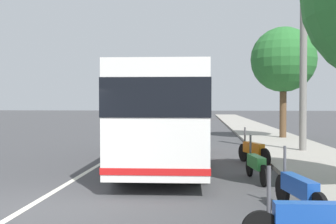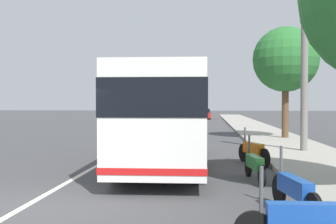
# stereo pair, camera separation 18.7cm
# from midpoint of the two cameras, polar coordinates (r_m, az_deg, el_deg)

# --- Properties ---
(ground_plane) EXTENTS (220.00, 220.00, 0.00)m
(ground_plane) POSITION_cam_midpoint_polar(r_m,az_deg,el_deg) (9.00, -20.05, -12.69)
(ground_plane) COLOR #424244
(sidewalk_curb) EXTENTS (110.00, 3.60, 0.14)m
(sidewalk_curb) POSITION_cam_midpoint_polar(r_m,az_deg,el_deg) (18.48, 17.48, -5.30)
(sidewalk_curb) COLOR #9E998E
(sidewalk_curb) RESTS_ON ground
(lane_divider_line) EXTENTS (110.00, 0.16, 0.01)m
(lane_divider_line) POSITION_cam_midpoint_polar(r_m,az_deg,el_deg) (18.42, -6.76, -5.47)
(lane_divider_line) COLOR silver
(lane_divider_line) RESTS_ON ground
(coach_bus) EXTENTS (10.60, 2.89, 3.20)m
(coach_bus) POSITION_cam_midpoint_polar(r_m,az_deg,el_deg) (14.31, -0.46, -0.05)
(coach_bus) COLOR silver
(coach_bus) RESTS_ON ground
(motorcycle_mid_row) EXTENTS (0.28, 2.07, 1.24)m
(motorcycle_mid_row) POSITION_cam_midpoint_polar(r_m,az_deg,el_deg) (6.41, 18.88, -14.24)
(motorcycle_mid_row) COLOR black
(motorcycle_mid_row) RESTS_ON ground
(motorcycle_far_end) EXTENTS (2.31, 0.49, 1.27)m
(motorcycle_far_end) POSITION_cam_midpoint_polar(r_m,az_deg,el_deg) (8.22, 17.39, -10.58)
(motorcycle_far_end) COLOR black
(motorcycle_far_end) RESTS_ON ground
(motorcycle_nearest_curb) EXTENTS (2.02, 0.39, 1.23)m
(motorcycle_nearest_curb) POSITION_cam_midpoint_polar(r_m,az_deg,el_deg) (11.49, 11.92, -7.33)
(motorcycle_nearest_curb) COLOR black
(motorcycle_nearest_curb) RESTS_ON ground
(motorcycle_angled) EXTENTS (2.07, 0.88, 1.28)m
(motorcycle_angled) POSITION_cam_midpoint_polar(r_m,az_deg,el_deg) (14.51, 11.64, -5.39)
(motorcycle_angled) COLOR black
(motorcycle_angled) RESTS_ON ground
(car_side_street) EXTENTS (4.30, 2.06, 1.44)m
(car_side_street) POSITION_cam_midpoint_polar(r_m,az_deg,el_deg) (28.55, 2.30, -1.70)
(car_side_street) COLOR gray
(car_side_street) RESTS_ON ground
(car_ahead_same_lane) EXTENTS (4.40, 1.97, 1.52)m
(car_ahead_same_lane) POSITION_cam_midpoint_polar(r_m,az_deg,el_deg) (48.69, -3.06, -0.44)
(car_ahead_same_lane) COLOR #2D7238
(car_ahead_same_lane) RESTS_ON ground
(car_behind_bus) EXTENTS (4.48, 2.14, 1.41)m
(car_behind_bus) POSITION_cam_midpoint_polar(r_m,az_deg,el_deg) (55.14, 4.37, -0.29)
(car_behind_bus) COLOR red
(car_behind_bus) RESTS_ON ground
(car_far_distant) EXTENTS (4.67, 1.84, 1.46)m
(car_far_distant) POSITION_cam_midpoint_polar(r_m,az_deg,el_deg) (43.40, -2.41, -0.67)
(car_far_distant) COLOR red
(car_far_distant) RESTS_ON ground
(roadside_tree_mid_block) EXTENTS (3.83, 3.83, 6.65)m
(roadside_tree_mid_block) POSITION_cam_midpoint_polar(r_m,az_deg,el_deg) (24.81, 15.81, 7.10)
(roadside_tree_mid_block) COLOR brown
(roadside_tree_mid_block) RESTS_ON ground
(utility_pole) EXTENTS (0.30, 0.30, 6.46)m
(utility_pole) POSITION_cam_midpoint_polar(r_m,az_deg,el_deg) (18.15, 18.32, 4.57)
(utility_pole) COLOR slate
(utility_pole) RESTS_ON ground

